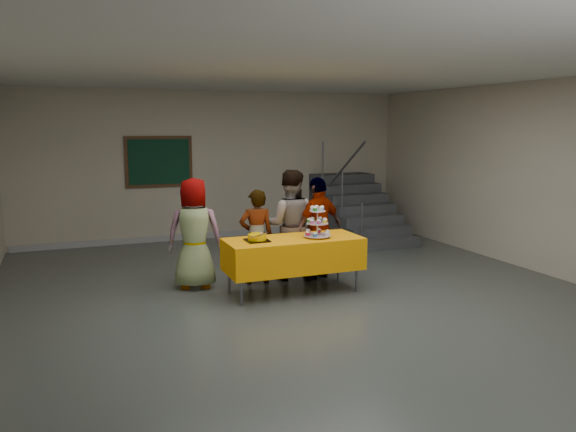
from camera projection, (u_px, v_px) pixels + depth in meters
name	position (u px, v px, depth m)	size (l,w,h in m)	color
room_shell	(320.00, 140.00, 6.79)	(10.00, 10.04, 3.02)	#4C514C
bake_table	(293.00, 253.00, 7.73)	(1.88, 0.78, 0.77)	#595960
cupcake_stand	(317.00, 224.00, 7.73)	(0.38, 0.38, 0.44)	silver
bear_cake	(257.00, 237.00, 7.51)	(0.32, 0.36, 0.12)	black
schoolchild_a	(195.00, 233.00, 7.94)	(0.77, 0.50, 1.58)	#5C5D65
schoolchild_b	(257.00, 237.00, 8.19)	(0.51, 0.33, 1.39)	slate
schoolchild_c	(290.00, 225.00, 8.41)	(0.81, 0.63, 1.66)	slate
schoolchild_d	(319.00, 228.00, 8.46)	(0.90, 0.38, 1.54)	slate
staircase	(354.00, 213.00, 11.81)	(1.30, 2.40, 2.04)	#424447
noticeboard	(159.00, 162.00, 10.99)	(1.30, 0.05, 1.00)	#472B16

